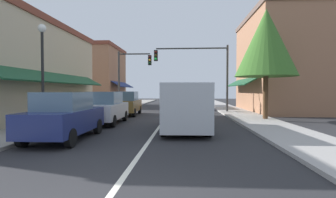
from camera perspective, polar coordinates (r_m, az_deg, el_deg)
ground_plane at (r=21.56m, az=0.24°, el=-3.04°), size 80.00×80.00×0.00m
sidewalk_left at (r=22.56m, az=-13.86°, el=-2.73°), size 2.60×56.00×0.12m
sidewalk_right at (r=21.93m, az=14.76°, el=-2.86°), size 2.60×56.00×0.12m
lane_center_stripe at (r=21.56m, az=0.24°, el=-3.03°), size 0.14×52.00×0.01m
storefront_left_block at (r=18.65m, az=-30.29°, el=5.61°), size 5.89×14.20×6.27m
storefront_right_block at (r=24.90m, az=22.71°, el=7.14°), size 6.40×10.20×8.40m
storefront_far_left at (r=33.30m, az=-15.34°, el=4.79°), size 6.78×8.20×7.19m
parked_car_nearest_left at (r=10.43m, az=-21.62°, el=-3.49°), size 1.82×4.12×1.77m
parked_car_second_left at (r=14.74m, az=-13.54°, el=-1.91°), size 1.83×4.12×1.77m
parked_car_third_left at (r=19.75m, az=-9.06°, el=-0.95°), size 1.87×4.15×1.77m
van_in_lane at (r=11.90m, az=3.81°, el=-1.44°), size 2.07×5.21×2.12m
traffic_signal_mast_arm at (r=22.02m, az=7.16°, el=7.21°), size 6.16×0.50×5.60m
traffic_signal_left_corner at (r=24.40m, az=-8.33°, el=5.99°), size 3.14×0.50×5.46m
street_lamp_left_near at (r=12.89m, az=-25.71°, el=7.78°), size 0.36×0.36×4.75m
tree_right_near at (r=17.17m, az=20.61°, el=11.38°), size 3.70×3.70×6.76m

